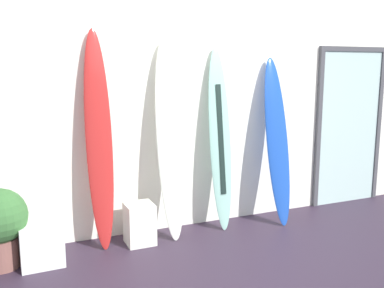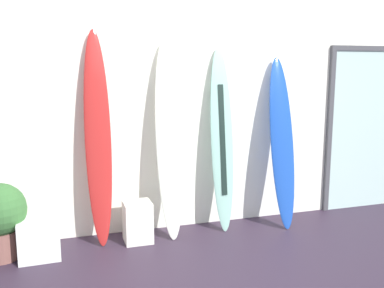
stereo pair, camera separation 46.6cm
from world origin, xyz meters
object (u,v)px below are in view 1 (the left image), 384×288
Objects in this scene: surfboard_ivory at (170,142)px; display_block_center at (41,244)px; surfboard_seafoam at (220,141)px; display_block_left at (140,224)px; glass_door at (349,124)px; surfboard_cobalt at (277,141)px; surfboard_crimson at (99,140)px.

surfboard_ivory reaches higher than display_block_center.
surfboard_seafoam reaches higher than display_block_left.
surfboard_ivory is 1.01× the size of glass_door.
surfboard_ivory is 1.32m from surfboard_cobalt.
display_block_center is at bearing -174.61° from glass_door.
surfboard_ivory is (0.74, -0.03, -0.06)m from surfboard_crimson.
display_block_left is (-0.37, -0.08, -0.83)m from surfboard_ivory.
surfboard_cobalt is 2.78m from display_block_center.
display_block_center is 0.19× the size of glass_door.
glass_door is (2.64, 0.21, 0.03)m from surfboard_ivory.
surfboard_cobalt is at bearing 0.79° from display_block_left.
surfboard_ivory is 1.08× the size of surfboard_cobalt.
glass_door is at bearing 11.22° from surfboard_cobalt.
surfboard_cobalt is (2.06, -0.08, -0.13)m from surfboard_crimson.
surfboard_seafoam is at bearing -175.15° from glass_door.
surfboard_seafoam is 1.05× the size of surfboard_cobalt.
surfboard_crimson is 1.06× the size of glass_door.
surfboard_crimson reaches higher than surfboard_cobalt.
glass_door reaches higher than display_block_left.
display_block_left is (0.37, -0.10, -0.89)m from surfboard_crimson.
display_block_left is at bearing -173.45° from surfboard_seafoam.
surfboard_seafoam is at bearing 5.94° from display_block_center.
surfboard_cobalt is (0.70, -0.09, -0.03)m from surfboard_seafoam.
surfboard_crimson is at bearing -179.60° from surfboard_seafoam.
surfboard_cobalt is at bearing -7.29° from surfboard_seafoam.
display_block_left is at bearing -179.21° from surfboard_cobalt.
surfboard_ivory is at bearing -176.53° from surfboard_seafoam.
surfboard_crimson is 3.38m from glass_door.
surfboard_seafoam reaches higher than display_block_center.
surfboard_crimson is at bearing 164.31° from display_block_left.
surfboard_ivory reaches higher than surfboard_seafoam.
display_block_center is at bearing -174.06° from surfboard_seafoam.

